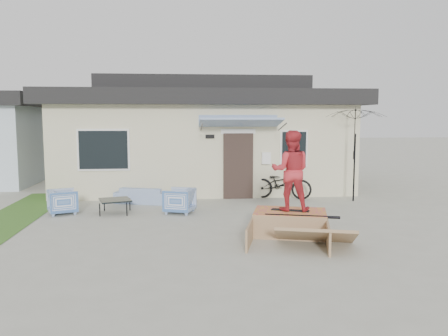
{
  "coord_description": "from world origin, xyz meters",
  "views": [
    {
      "loc": [
        -0.76,
        -9.74,
        2.62
      ],
      "look_at": [
        0.3,
        1.8,
        1.3
      ],
      "focal_mm": 36.19,
      "sensor_mm": 36.0,
      "label": 1
    }
  ],
  "objects": [
    {
      "name": "house",
      "position": [
        0.0,
        7.99,
        1.94
      ],
      "size": [
        10.8,
        8.49,
        4.1
      ],
      "color": "beige",
      "rests_on": "ground"
    },
    {
      "name": "patio_umbrella",
      "position": [
        4.54,
        3.72,
        1.75
      ],
      "size": [
        1.85,
        1.71,
        2.2
      ],
      "color": "black",
      "rests_on": "ground"
    },
    {
      "name": "armchair_right",
      "position": [
        -0.86,
        2.44,
        0.38
      ],
      "size": [
        0.89,
        0.92,
        0.75
      ],
      "primitive_type": "imported",
      "rotation": [
        0.0,
        0.0,
        -1.91
      ],
      "color": "#305DA3",
      "rests_on": "ground"
    },
    {
      "name": "ground",
      "position": [
        0.0,
        0.0,
        0.0
      ],
      "size": [
        90.0,
        90.0,
        0.0
      ],
      "primitive_type": "plane",
      "color": "#9E9D8F",
      "rests_on": "ground"
    },
    {
      "name": "grass_strip",
      "position": [
        -5.2,
        2.0,
        0.0
      ],
      "size": [
        1.4,
        8.0,
        0.01
      ],
      "primitive_type": "cube",
      "color": "#325F21",
      "rests_on": "ground"
    },
    {
      "name": "bicycle",
      "position": [
        2.4,
        4.32,
        0.61
      ],
      "size": [
        2.01,
        1.25,
        1.21
      ],
      "primitive_type": "imported",
      "rotation": [
        0.0,
        0.0,
        1.24
      ],
      "color": "black",
      "rests_on": "ground"
    },
    {
      "name": "skateboard",
      "position": [
        1.62,
        -0.0,
        0.55
      ],
      "size": [
        0.86,
        0.51,
        0.05
      ],
      "primitive_type": "cube",
      "rotation": [
        0.0,
        0.0,
        -0.39
      ],
      "color": "black",
      "rests_on": "skate_ramp"
    },
    {
      "name": "armchair_left",
      "position": [
        -4.01,
        2.62,
        0.37
      ],
      "size": [
        0.89,
        0.92,
        0.74
      ],
      "primitive_type": "imported",
      "rotation": [
        0.0,
        0.0,
        1.96
      ],
      "color": "#305DA3",
      "rests_on": "ground"
    },
    {
      "name": "loveseat",
      "position": [
        -1.97,
        4.0,
        0.33
      ],
      "size": [
        1.76,
        0.95,
        0.66
      ],
      "primitive_type": "imported",
      "rotation": [
        0.0,
        0.0,
        2.86
      ],
      "color": "#305DA3",
      "rests_on": "ground"
    },
    {
      "name": "coffee_table",
      "position": [
        -2.6,
        2.55,
        0.19
      ],
      "size": [
        0.98,
        0.98,
        0.39
      ],
      "primitive_type": "cube",
      "rotation": [
        0.0,
        0.0,
        0.3
      ],
      "color": "black",
      "rests_on": "ground"
    },
    {
      "name": "skate_ramp",
      "position": [
        1.61,
        -0.06,
        0.26
      ],
      "size": [
        2.06,
        2.43,
        0.52
      ],
      "primitive_type": null,
      "rotation": [
        0.0,
        0.0,
        -0.26
      ],
      "color": "#95734F",
      "rests_on": "ground"
    },
    {
      "name": "skater",
      "position": [
        1.62,
        -0.0,
        1.47
      ],
      "size": [
        1.0,
        0.85,
        1.78
      ],
      "primitive_type": "imported",
      "rotation": [
        0.0,
        0.0,
        2.91
      ],
      "color": "red",
      "rests_on": "skateboard"
    }
  ]
}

